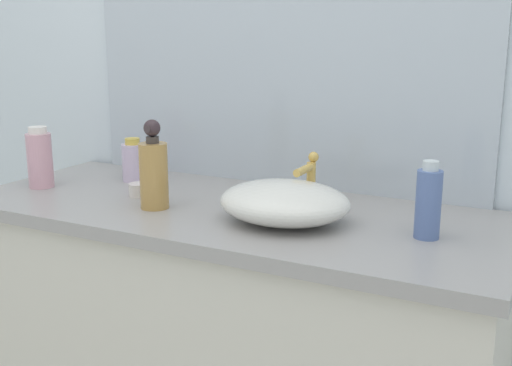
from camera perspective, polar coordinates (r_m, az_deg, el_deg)
The scene contains 10 objects.
bathroom_wall_rear at distance 1.90m, azimuth 3.98°, elevation 11.92°, with size 6.00×0.06×2.60m, color silver.
vanity_counter at distance 1.86m, azimuth -2.38°, elevation -15.53°, with size 1.46×0.59×0.90m.
wall_mirror_panel at distance 1.89m, azimuth 1.93°, elevation 13.44°, with size 1.25×0.01×0.90m, color #B2BCC6.
sink_basin at distance 1.55m, azimuth 2.56°, elevation -1.73°, with size 0.32×0.28×0.10m, color silver.
faucet at distance 1.68m, azimuth 4.80°, elevation 0.71°, with size 0.03×0.13×0.14m.
soap_dispenser at distance 1.67m, azimuth -9.15°, elevation 1.05°, with size 0.07×0.07×0.23m.
lotion_bottle at distance 2.00m, azimuth -10.93°, elevation 1.93°, with size 0.07×0.07×0.13m.
perfume_bottle at distance 1.47m, azimuth 15.17°, elevation -1.71°, with size 0.06×0.06×0.18m.
spray_can at distance 1.98m, azimuth -18.79°, elevation 2.08°, with size 0.07×0.07×0.18m.
candle_jar at distance 1.82m, azimuth -10.46°, elevation -0.60°, with size 0.06×0.06×0.04m, color silver.
Camera 1 is at (0.75, -1.01, 1.36)m, focal length 44.68 mm.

